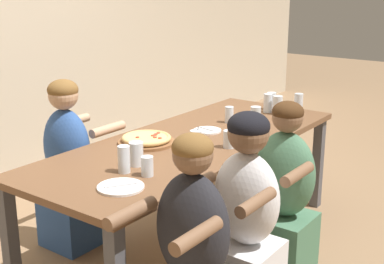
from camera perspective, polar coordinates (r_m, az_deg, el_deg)
The scene contains 19 objects.
ground_plane at distance 3.69m, azimuth -0.00°, elevation -12.05°, with size 18.00×18.00×0.00m, color #896B4C.
dining_table at distance 3.42m, azimuth -0.00°, elevation -1.98°, with size 2.35×0.91×0.75m.
pizza_board_main at distance 3.33m, azimuth -4.88°, elevation -0.81°, with size 0.35×0.35×0.05m.
empty_plate_a at distance 2.65m, azimuth -7.62°, elevation -5.84°, with size 0.23×0.23×0.02m.
empty_plate_b at distance 3.58m, azimuth 1.66°, elevation 0.16°, with size 0.19×0.19×0.02m.
cocktail_glass_blue at distance 3.26m, azimuth 0.42°, elevation -0.76°, with size 0.07×0.07×0.12m.
drinking_glass_a at distance 4.17m, azimuth 11.30°, elevation 3.08°, with size 0.07×0.07×0.14m.
drinking_glass_b at distance 3.23m, azimuth 3.96°, elevation -0.86°, with size 0.07×0.07×0.11m.
drinking_glass_c at distance 2.84m, azimuth -7.27°, elevation -3.08°, with size 0.07×0.07×0.15m.
drinking_glass_d at distance 3.79m, azimuth 3.99°, elevation 1.74°, with size 0.06×0.06×0.12m.
drinking_glass_e at distance 4.12m, azimuth 8.09°, elevation 2.98°, with size 0.07×0.07×0.14m.
drinking_glass_f at distance 2.78m, azimuth -4.80°, elevation -3.66°, with size 0.06×0.06×0.11m.
drinking_glass_g at distance 4.07m, azimuth 9.11°, elevation 2.72°, with size 0.07×0.07×0.14m.
drinking_glass_h at distance 4.21m, azimuth 8.46°, elevation 3.28°, with size 0.07×0.07×0.14m.
drinking_glass_i at distance 2.94m, azimuth -5.98°, elevation -2.34°, with size 0.08×0.08×0.13m.
drinking_glass_j at distance 3.68m, azimuth 6.79°, elevation 1.41°, with size 0.07×0.07×0.15m.
diner_near_midleft at distance 2.78m, azimuth 5.69°, elevation -9.95°, with size 0.51×0.40×1.13m.
diner_far_midleft at distance 3.61m, azimuth -13.00°, elevation -4.16°, with size 0.51×0.40×1.14m.
diner_near_center at distance 3.14m, azimuth 9.67°, elevation -7.61°, with size 0.51×0.40×1.10m.
Camera 1 is at (-2.62, -1.93, 1.75)m, focal length 50.00 mm.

